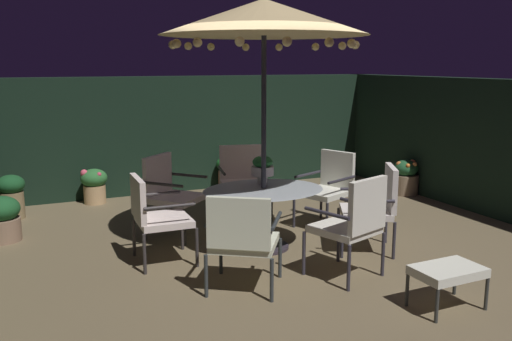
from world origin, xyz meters
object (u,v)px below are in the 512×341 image
patio_chair_north (169,190)px  potted_plant_back_left (229,171)px  patio_chair_west (243,176)px  potted_plant_left_far (94,184)px  patio_chair_south (375,203)px  potted_plant_front_corner (405,177)px  potted_plant_right_far (2,218)px  potted_plant_left_near (11,195)px  patio_chair_east (242,236)px  patio_umbrella (264,18)px  patio_chair_northeast (154,213)px  patio_chair_southwest (329,184)px  ottoman_footrest (448,273)px  patio_chair_southeast (353,221)px  centerpiece_planter (263,167)px  patio_dining_table (264,202)px

patio_chair_north → potted_plant_back_left: patio_chair_north is taller
patio_chair_west → potted_plant_left_far: (-1.74, 1.71, -0.29)m
patio_chair_south → patio_chair_west: 2.02m
potted_plant_front_corner → patio_chair_west: bearing=-175.3°
potted_plant_right_far → potted_plant_left_near: size_ratio=0.90×
patio_chair_east → potted_plant_left_near: 4.08m
patio_umbrella → patio_chair_northeast: 2.40m
patio_umbrella → potted_plant_left_far: size_ratio=5.33×
potted_plant_front_corner → patio_chair_southwest: bearing=-154.2°
patio_umbrella → potted_plant_left_near: (-2.64, 2.54, -2.25)m
patio_chair_northeast → potted_plant_left_far: patio_chair_northeast is taller
ottoman_footrest → potted_plant_left_near: potted_plant_left_near is taller
patio_chair_southwest → ottoman_footrest: size_ratio=1.61×
patio_chair_south → ottoman_footrest: size_ratio=1.63×
patio_chair_southeast → potted_plant_front_corner: (2.83, 2.68, -0.31)m
potted_plant_back_left → potted_plant_left_near: bearing=-172.3°
patio_chair_south → potted_plant_left_near: size_ratio=1.60×
centerpiece_planter → patio_chair_southwest: bearing=14.2°
potted_plant_right_far → potted_plant_front_corner: bearing=-0.4°
potted_plant_right_far → potted_plant_left_far: 1.92m
centerpiece_planter → patio_chair_west: bearing=79.7°
patio_chair_east → patio_chair_southwest: (1.88, 1.53, 0.01)m
potted_plant_left_near → ottoman_footrest: bearing=-53.7°
patio_dining_table → patio_chair_southwest: patio_chair_southwest is taller
patio_umbrella → patio_chair_south: patio_umbrella is taller
centerpiece_planter → patio_chair_northeast: 1.40m
patio_chair_southeast → potted_plant_front_corner: size_ratio=1.83×
patio_chair_northeast → patio_chair_east: bearing=-63.2°
potted_plant_back_left → centerpiece_planter: bearing=-103.4°
patio_umbrella → potted_plant_right_far: patio_umbrella is taller
patio_chair_north → ottoman_footrest: bearing=-61.9°
patio_dining_table → patio_umbrella: 2.04m
ottoman_footrest → potted_plant_left_far: 5.54m
patio_dining_table → potted_plant_left_near: patio_dining_table is taller
patio_chair_south → potted_plant_left_near: 4.89m
patio_umbrella → potted_plant_front_corner: (3.24, 1.48, -2.31)m
patio_dining_table → potted_plant_back_left: size_ratio=2.45×
centerpiece_planter → patio_chair_south: centerpiece_planter is taller
ottoman_footrest → patio_dining_table: bearing=110.3°
ottoman_footrest → potted_plant_right_far: (-3.54, 3.64, -0.04)m
potted_plant_left_far → potted_plant_right_far: bearing=-132.1°
potted_plant_front_corner → patio_dining_table: bearing=-155.5°
patio_chair_south → potted_plant_back_left: patio_chair_south is taller
potted_plant_back_left → patio_chair_southwest: bearing=-80.4°
patio_chair_north → patio_chair_east: 2.00m
patio_chair_east → potted_plant_left_far: (-0.77, 4.00, -0.24)m
patio_chair_southeast → potted_plant_left_near: 4.83m
patio_chair_north → potted_plant_back_left: (1.59, 2.05, -0.26)m
centerpiece_planter → potted_plant_front_corner: size_ratio=0.64×
patio_dining_table → patio_chair_northeast: (-1.26, 0.04, -0.00)m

